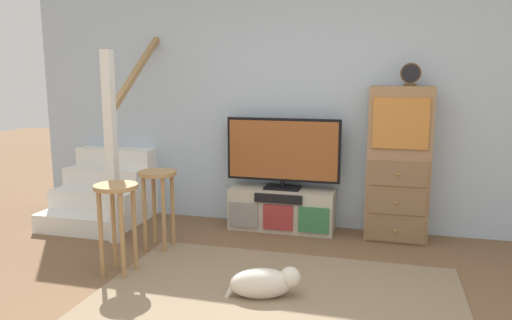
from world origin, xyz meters
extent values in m
cube|color=#A8BCD1|center=(0.00, 2.46, 1.35)|extent=(6.40, 0.12, 2.70)
cube|color=#847056|center=(0.00, 0.60, 0.01)|extent=(2.60, 1.80, 0.01)
cube|color=#BCB29E|center=(-0.30, 2.20, 0.21)|extent=(1.07, 0.36, 0.42)
cube|color=gray|center=(-0.66, 2.01, 0.18)|extent=(0.30, 0.02, 0.25)
cube|color=maroon|center=(-0.30, 2.01, 0.18)|extent=(0.30, 0.02, 0.25)
cube|color=#337042|center=(0.06, 2.01, 0.18)|extent=(0.30, 0.02, 0.25)
cube|color=black|center=(-0.30, 2.01, 0.37)|extent=(0.48, 0.02, 0.09)
cube|color=black|center=(-0.30, 2.22, 0.44)|extent=(0.36, 0.22, 0.02)
cylinder|color=black|center=(-0.30, 2.22, 0.48)|extent=(0.05, 0.05, 0.06)
cube|color=black|center=(-0.30, 2.22, 0.83)|extent=(1.16, 0.05, 0.64)
cube|color=brown|center=(-0.30, 2.19, 0.83)|extent=(1.11, 0.01, 0.59)
cube|color=#93704C|center=(0.83, 2.21, 0.74)|extent=(0.58, 0.34, 1.47)
cube|color=brown|center=(0.83, 2.03, 0.14)|extent=(0.53, 0.02, 0.23)
sphere|color=olive|center=(0.83, 2.01, 0.14)|extent=(0.03, 0.03, 0.03)
cube|color=brown|center=(0.83, 2.03, 0.41)|extent=(0.53, 0.02, 0.23)
sphere|color=olive|center=(0.83, 2.01, 0.41)|extent=(0.03, 0.03, 0.03)
cube|color=brown|center=(0.83, 2.03, 0.68)|extent=(0.53, 0.02, 0.23)
sphere|color=olive|center=(0.83, 2.01, 0.68)|extent=(0.03, 0.03, 0.03)
cube|color=#BC7533|center=(0.83, 2.03, 1.14)|extent=(0.49, 0.02, 0.46)
cube|color=#4C3823|center=(0.89, 2.19, 1.49)|extent=(0.11, 0.08, 0.02)
cylinder|color=brown|center=(0.89, 2.19, 1.59)|extent=(0.19, 0.04, 0.19)
cylinder|color=black|center=(0.89, 2.16, 1.59)|extent=(0.16, 0.01, 0.16)
cube|color=white|center=(-2.25, 1.53, 0.10)|extent=(0.90, 0.26, 0.19)
cube|color=white|center=(-2.25, 1.79, 0.19)|extent=(0.90, 0.26, 0.38)
cube|color=white|center=(-2.25, 2.05, 0.29)|extent=(0.90, 0.26, 0.57)
cube|color=white|center=(-2.25, 2.31, 0.38)|extent=(0.90, 0.26, 0.76)
cube|color=white|center=(-2.25, 2.57, 0.47)|extent=(0.90, 0.26, 0.95)
cube|color=white|center=(-1.75, 1.40, 0.90)|extent=(0.09, 0.09, 1.80)
cube|color=#9E7547|center=(-1.75, 2.05, 1.70)|extent=(0.06, 1.33, 0.99)
cylinder|color=#A37A4C|center=(-1.41, 0.64, 0.35)|extent=(0.04, 0.04, 0.70)
cylinder|color=#A37A4C|center=(-1.22, 0.64, 0.35)|extent=(0.04, 0.04, 0.70)
cylinder|color=#A37A4C|center=(-1.41, 0.83, 0.35)|extent=(0.04, 0.04, 0.70)
cylinder|color=#A37A4C|center=(-1.22, 0.83, 0.35)|extent=(0.04, 0.04, 0.70)
cylinder|color=#A37A4C|center=(-1.32, 0.74, 0.72)|extent=(0.34, 0.34, 0.03)
cylinder|color=#A37A4C|center=(-1.36, 1.25, 0.34)|extent=(0.04, 0.04, 0.69)
cylinder|color=#A37A4C|center=(-1.17, 1.25, 0.34)|extent=(0.04, 0.04, 0.69)
cylinder|color=#A37A4C|center=(-1.36, 1.44, 0.34)|extent=(0.04, 0.04, 0.69)
cylinder|color=#A37A4C|center=(-1.17, 1.44, 0.34)|extent=(0.04, 0.04, 0.69)
cylinder|color=#A37A4C|center=(-1.26, 1.35, 0.71)|extent=(0.34, 0.34, 0.03)
ellipsoid|color=beige|center=(-0.11, 0.61, 0.11)|extent=(0.48, 0.31, 0.22)
sphere|color=beige|center=(0.09, 0.67, 0.15)|extent=(0.15, 0.15, 0.15)
cylinder|color=beige|center=(-0.32, 0.55, 0.08)|extent=(0.11, 0.06, 0.16)
camera|label=1|loc=(0.69, -2.51, 1.56)|focal=33.83mm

